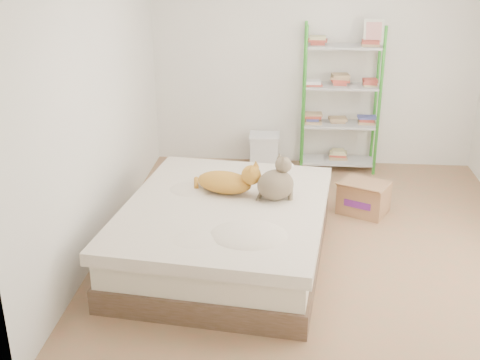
# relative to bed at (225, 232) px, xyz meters

# --- Properties ---
(room) EXTENTS (3.81, 4.21, 2.61)m
(room) POSITION_rel_bed_xyz_m (0.79, 0.40, 1.04)
(room) COLOR #A56A4A
(room) RESTS_ON ground
(bed) EXTENTS (1.86, 2.22, 0.52)m
(bed) POSITION_rel_bed_xyz_m (0.00, 0.00, 0.00)
(bed) COLOR brown
(bed) RESTS_ON ground
(orange_cat) EXTENTS (0.64, 0.46, 0.23)m
(orange_cat) POSITION_rel_bed_xyz_m (-0.03, 0.25, 0.38)
(orange_cat) COLOR orange
(orange_cat) RESTS_ON bed
(grey_cat) EXTENTS (0.41, 0.38, 0.38)m
(grey_cat) POSITION_rel_bed_xyz_m (0.41, 0.13, 0.45)
(grey_cat) COLOR #79654F
(grey_cat) RESTS_ON bed
(shelf_unit) EXTENTS (0.88, 0.36, 1.74)m
(shelf_unit) POSITION_rel_bed_xyz_m (1.09, 2.28, 0.60)
(shelf_unit) COLOR green
(shelf_unit) RESTS_ON ground
(cardboard_box) EXTENTS (0.56, 0.58, 0.37)m
(cardboard_box) POSITION_rel_bed_xyz_m (1.28, 1.06, -0.10)
(cardboard_box) COLOR #A06644
(cardboard_box) RESTS_ON ground
(white_bin) EXTENTS (0.36, 0.32, 0.41)m
(white_bin) POSITION_rel_bed_xyz_m (0.22, 2.25, -0.05)
(white_bin) COLOR silver
(white_bin) RESTS_ON ground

